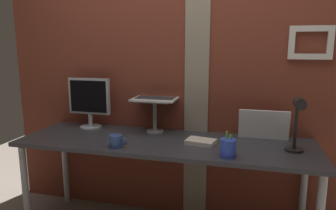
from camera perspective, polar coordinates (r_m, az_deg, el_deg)
name	(u,v)px	position (r m, az deg, el deg)	size (l,w,h in m)	color
brick_wall_back	(186,72)	(2.57, 3.27, 6.01)	(3.13, 0.16, 2.46)	brown
desk	(165,150)	(2.33, -0.62, -8.22)	(2.17, 0.65, 0.76)	#333338
monitor	(89,99)	(2.70, -14.21, 1.01)	(0.36, 0.18, 0.42)	#ADB2B7
laptop_stand	(155,111)	(2.49, -2.44, -1.04)	(0.28, 0.22, 0.27)	gray
laptop	(157,92)	(2.53, -2.02, 2.34)	(0.35, 0.32, 0.20)	silver
whiteboard_panel	(264,125)	(2.42, 17.12, -3.49)	(0.36, 0.02, 0.22)	white
desk_lamp	(298,119)	(2.14, 22.65, -2.36)	(0.12, 0.20, 0.37)	black
pen_cup	(228,148)	(2.00, 10.94, -7.75)	(0.10, 0.10, 0.17)	blue
coffee_mug	(116,141)	(2.18, -9.51, -6.56)	(0.13, 0.09, 0.09)	#2D4C8C
paper_clutter_stack	(201,142)	(2.25, 6.03, -6.69)	(0.20, 0.14, 0.03)	silver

